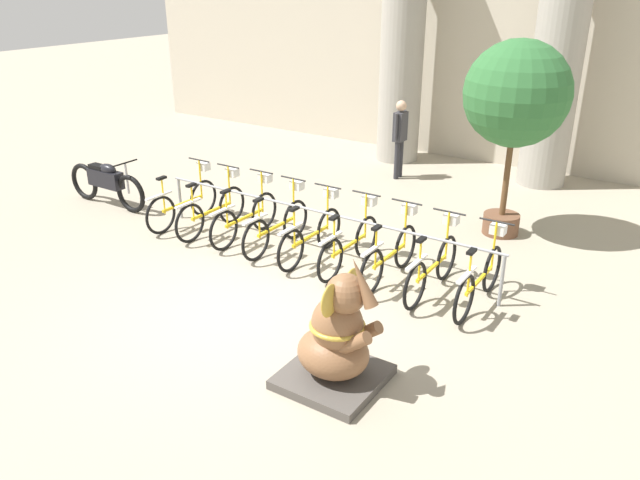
{
  "coord_description": "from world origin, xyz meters",
  "views": [
    {
      "loc": [
        4.74,
        -5.49,
        4.13
      ],
      "look_at": [
        0.75,
        0.56,
        1.0
      ],
      "focal_mm": 35.0,
      "sensor_mm": 36.0,
      "label": 1
    }
  ],
  "objects_px": {
    "bicycle_0": "(184,202)",
    "bicycle_8": "(480,277)",
    "person_pedestrian": "(400,132)",
    "bicycle_6": "(391,253)",
    "bicycle_3": "(278,224)",
    "motorcycle": "(107,182)",
    "elephant_statue": "(337,340)",
    "potted_tree": "(516,98)",
    "bicycle_2": "(246,216)",
    "bicycle_5": "(350,243)",
    "bicycle_1": "(213,209)",
    "bicycle_7": "(433,265)",
    "bicycle_4": "(312,234)"
  },
  "relations": [
    {
      "from": "bicycle_4",
      "to": "bicycle_5",
      "type": "height_order",
      "value": "same"
    },
    {
      "from": "bicycle_5",
      "to": "bicycle_1",
      "type": "bearing_deg",
      "value": -178.9
    },
    {
      "from": "elephant_statue",
      "to": "potted_tree",
      "type": "bearing_deg",
      "value": 88.79
    },
    {
      "from": "bicycle_3",
      "to": "bicycle_5",
      "type": "xyz_separation_m",
      "value": [
        1.35,
        0.01,
        0.0
      ]
    },
    {
      "from": "elephant_statue",
      "to": "bicycle_0",
      "type": "bearing_deg",
      "value": 152.13
    },
    {
      "from": "bicycle_7",
      "to": "elephant_statue",
      "type": "xyz_separation_m",
      "value": [
        -0.0,
        -2.5,
        0.13
      ]
    },
    {
      "from": "bicycle_3",
      "to": "elephant_statue",
      "type": "relative_size",
      "value": 1.09
    },
    {
      "from": "bicycle_8",
      "to": "person_pedestrian",
      "type": "height_order",
      "value": "person_pedestrian"
    },
    {
      "from": "bicycle_6",
      "to": "motorcycle",
      "type": "bearing_deg",
      "value": -178.08
    },
    {
      "from": "bicycle_1",
      "to": "bicycle_4",
      "type": "distance_m",
      "value": 2.02
    },
    {
      "from": "bicycle_8",
      "to": "elephant_statue",
      "type": "height_order",
      "value": "elephant_statue"
    },
    {
      "from": "bicycle_5",
      "to": "elephant_statue",
      "type": "height_order",
      "value": "elephant_statue"
    },
    {
      "from": "bicycle_1",
      "to": "bicycle_7",
      "type": "relative_size",
      "value": 1.0
    },
    {
      "from": "bicycle_1",
      "to": "bicycle_2",
      "type": "relative_size",
      "value": 1.0
    },
    {
      "from": "bicycle_3",
      "to": "bicycle_8",
      "type": "height_order",
      "value": "same"
    },
    {
      "from": "bicycle_0",
      "to": "bicycle_3",
      "type": "relative_size",
      "value": 1.0
    },
    {
      "from": "potted_tree",
      "to": "elephant_statue",
      "type": "bearing_deg",
      "value": -91.21
    },
    {
      "from": "bicycle_1",
      "to": "bicycle_3",
      "type": "xyz_separation_m",
      "value": [
        1.35,
        0.04,
        0.0
      ]
    },
    {
      "from": "bicycle_4",
      "to": "person_pedestrian",
      "type": "relative_size",
      "value": 1.02
    },
    {
      "from": "person_pedestrian",
      "to": "bicycle_6",
      "type": "bearing_deg",
      "value": -64.56
    },
    {
      "from": "bicycle_3",
      "to": "bicycle_4",
      "type": "distance_m",
      "value": 0.67
    },
    {
      "from": "bicycle_3",
      "to": "elephant_statue",
      "type": "distance_m",
      "value": 3.71
    },
    {
      "from": "bicycle_2",
      "to": "potted_tree",
      "type": "height_order",
      "value": "potted_tree"
    },
    {
      "from": "bicycle_1",
      "to": "bicycle_5",
      "type": "height_order",
      "value": "same"
    },
    {
      "from": "bicycle_0",
      "to": "bicycle_5",
      "type": "relative_size",
      "value": 1.0
    },
    {
      "from": "motorcycle",
      "to": "person_pedestrian",
      "type": "height_order",
      "value": "person_pedestrian"
    },
    {
      "from": "bicycle_2",
      "to": "elephant_statue",
      "type": "height_order",
      "value": "elephant_statue"
    },
    {
      "from": "motorcycle",
      "to": "potted_tree",
      "type": "bearing_deg",
      "value": 22.49
    },
    {
      "from": "bicycle_3",
      "to": "potted_tree",
      "type": "bearing_deg",
      "value": 42.62
    },
    {
      "from": "motorcycle",
      "to": "bicycle_3",
      "type": "bearing_deg",
      "value": 2.83
    },
    {
      "from": "bicycle_3",
      "to": "bicycle_0",
      "type": "bearing_deg",
      "value": -178.72
    },
    {
      "from": "bicycle_6",
      "to": "motorcycle",
      "type": "height_order",
      "value": "bicycle_6"
    },
    {
      "from": "bicycle_2",
      "to": "bicycle_3",
      "type": "bearing_deg",
      "value": -1.97
    },
    {
      "from": "bicycle_5",
      "to": "bicycle_6",
      "type": "height_order",
      "value": "same"
    },
    {
      "from": "bicycle_3",
      "to": "person_pedestrian",
      "type": "height_order",
      "value": "person_pedestrian"
    },
    {
      "from": "bicycle_0",
      "to": "bicycle_8",
      "type": "height_order",
      "value": "same"
    },
    {
      "from": "bicycle_2",
      "to": "elephant_statue",
      "type": "relative_size",
      "value": 1.09
    },
    {
      "from": "elephant_statue",
      "to": "bicycle_4",
      "type": "bearing_deg",
      "value": 128.72
    },
    {
      "from": "bicycle_3",
      "to": "person_pedestrian",
      "type": "distance_m",
      "value": 4.46
    },
    {
      "from": "bicycle_1",
      "to": "elephant_statue",
      "type": "bearing_deg",
      "value": -31.69
    },
    {
      "from": "bicycle_5",
      "to": "bicycle_6",
      "type": "relative_size",
      "value": 1.0
    },
    {
      "from": "motorcycle",
      "to": "person_pedestrian",
      "type": "bearing_deg",
      "value": 50.44
    },
    {
      "from": "bicycle_1",
      "to": "bicycle_7",
      "type": "distance_m",
      "value": 4.05
    },
    {
      "from": "bicycle_3",
      "to": "potted_tree",
      "type": "distance_m",
      "value": 4.26
    },
    {
      "from": "bicycle_4",
      "to": "potted_tree",
      "type": "xyz_separation_m",
      "value": [
        2.13,
        2.6,
        1.9
      ]
    },
    {
      "from": "bicycle_2",
      "to": "bicycle_3",
      "type": "xyz_separation_m",
      "value": [
        0.67,
        -0.02,
        0.0
      ]
    },
    {
      "from": "bicycle_4",
      "to": "bicycle_7",
      "type": "relative_size",
      "value": 1.0
    },
    {
      "from": "bicycle_2",
      "to": "bicycle_5",
      "type": "height_order",
      "value": "same"
    },
    {
      "from": "bicycle_0",
      "to": "bicycle_2",
      "type": "distance_m",
      "value": 1.35
    },
    {
      "from": "bicycle_8",
      "to": "potted_tree",
      "type": "distance_m",
      "value": 3.28
    }
  ]
}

